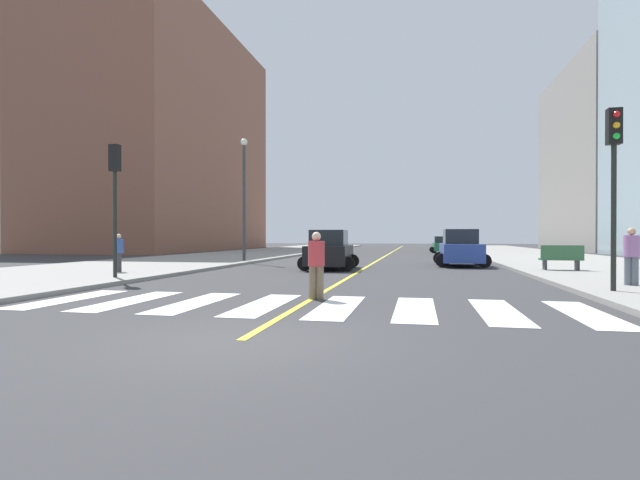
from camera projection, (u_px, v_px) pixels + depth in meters
The scene contains 16 objects.
ground_plane at pixel (241, 341), 7.79m from camera, with size 220.00×220.00×0.00m, color #333335.
sidewalk_kerb_east at pixel (607, 268), 24.98m from camera, with size 10.00×120.00×0.15m, color gray.
sidewalk_kerb_west at pixel (168, 263), 29.81m from camera, with size 10.00×120.00×0.15m, color gray.
crosswalk_paint at pixel (300, 306), 11.71m from camera, with size 13.50×4.00×0.01m.
lane_divider_paint at pixel (389, 254), 47.00m from camera, with size 0.16×80.00×0.01m, color yellow.
low_rise_brick_west at pixel (164, 141), 60.29m from camera, with size 16.00×32.00×27.01m, color brown.
car_black_nearest at pixel (330, 251), 24.78m from camera, with size 2.90×4.53×1.99m.
car_blue_second at pixel (460, 249), 27.54m from camera, with size 2.93×4.66×2.07m.
car_green_third at pixel (442, 245), 49.80m from camera, with size 2.42×3.81×1.68m.
traffic_light_near_corner at pixel (614, 163), 13.56m from camera, with size 0.36×0.41×5.07m.
traffic_light_far_corner at pixel (115, 184), 18.19m from camera, with size 0.36×0.41×4.93m.
park_bench at pixel (561, 258), 22.04m from camera, with size 1.81×0.60×1.12m.
pedestrian_crossing at pixel (316, 262), 12.91m from camera, with size 0.44×0.44×1.78m.
pedestrian_waiting_east at pixel (631, 253), 15.16m from camera, with size 0.44×0.44×1.79m.
pedestrian_walking_west at pixel (119, 251), 20.94m from camera, with size 0.40×0.40×1.63m.
street_lamp at pixel (244, 189), 30.61m from camera, with size 0.44×0.44×7.64m.
Camera 1 is at (2.78, -7.37, 1.66)m, focal length 27.48 mm.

